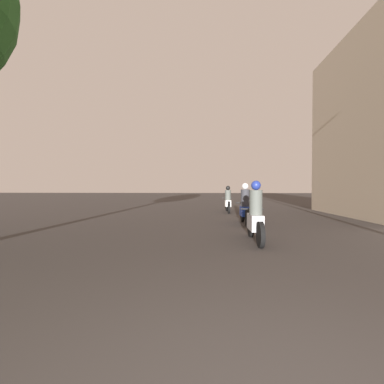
{
  "coord_description": "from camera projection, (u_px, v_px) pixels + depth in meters",
  "views": [
    {
      "loc": [
        -0.43,
        -1.05,
        1.39
      ],
      "look_at": [
        -1.46,
        16.92,
        1.05
      ],
      "focal_mm": 24.0,
      "sensor_mm": 36.0,
      "label": 1
    }
  ],
  "objects": [
    {
      "name": "motorcycle_white",
      "position": [
        228.0,
        202.0,
        14.19
      ],
      "size": [
        0.6,
        2.08,
        1.46
      ],
      "rotation": [
        0.0,
        0.0,
        0.06
      ],
      "color": "black",
      "rests_on": "ground_plane"
    },
    {
      "name": "motorcycle_blue",
      "position": [
        245.0,
        208.0,
        9.59
      ],
      "size": [
        0.6,
        1.87,
        1.54
      ],
      "rotation": [
        0.0,
        0.0,
        -0.03
      ],
      "color": "black",
      "rests_on": "ground_plane"
    },
    {
      "name": "motorcycle_silver",
      "position": [
        255.0,
        217.0,
        6.48
      ],
      "size": [
        0.6,
        1.91,
        1.55
      ],
      "rotation": [
        0.0,
        0.0,
        0.13
      ],
      "color": "black",
      "rests_on": "ground_plane"
    }
  ]
}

